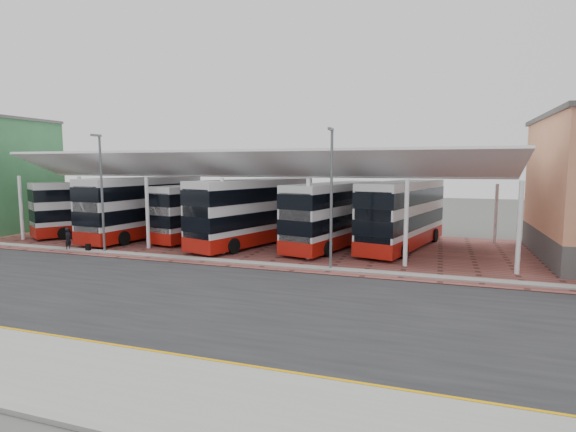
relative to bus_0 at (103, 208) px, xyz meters
name	(u,v)px	position (x,y,z in m)	size (l,w,h in m)	color
ground	(256,297)	(19.97, -13.13, -2.32)	(140.00, 140.00, 0.00)	#464843
road	(247,303)	(19.97, -14.13, -2.31)	(120.00, 14.00, 0.02)	black
forecourt	(352,249)	(21.97, -0.13, -2.29)	(72.00, 16.00, 0.06)	brown
sidewalk	(127,386)	(19.97, -22.13, -2.25)	(120.00, 4.00, 0.14)	gray
north_kerb	(297,267)	(19.97, -6.93, -2.25)	(120.00, 0.80, 0.14)	gray
yellow_line_near	(169,358)	(19.97, -20.13, -2.30)	(120.00, 0.12, 0.01)	#E19B00
yellow_line_far	(175,354)	(19.97, -19.83, -2.30)	(120.00, 0.12, 0.01)	#E19B00
canopy	(254,168)	(13.97, 0.81, 3.47)	(37.00, 11.63, 7.07)	white
lamp_west	(102,190)	(5.97, -6.86, 2.04)	(0.16, 0.90, 8.07)	slate
lamp_east	(331,195)	(21.97, -6.86, 2.04)	(0.16, 0.90, 8.07)	slate
bus_0	(103,208)	(0.00, 0.00, 0.00)	(8.04, 10.71, 4.56)	silver
bus_1	(144,208)	(4.55, -0.36, 0.21)	(3.97, 12.28, 4.97)	silver
bus_2	(207,211)	(9.59, 1.03, -0.08)	(4.59, 10.96, 4.40)	silver
bus_3	(254,212)	(14.54, -0.59, 0.17)	(6.14, 12.18, 4.90)	silver
bus_4	(335,215)	(20.52, 0.40, 0.06)	(5.23, 11.67, 4.69)	silver
bus_5	(403,215)	(25.32, 1.50, 0.13)	(5.45, 12.02, 4.83)	silver
pedestrian	(68,239)	(3.05, -7.05, -1.47)	(0.58, 0.38, 1.59)	black
suitcase	(88,248)	(4.76, -7.05, -2.00)	(0.31, 0.22, 0.53)	black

